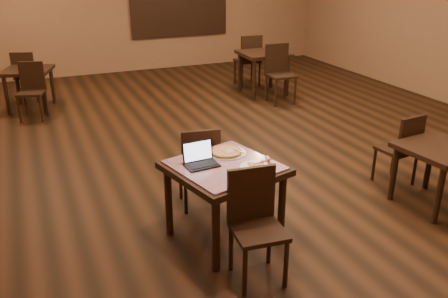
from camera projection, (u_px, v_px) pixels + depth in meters
name	position (u px, v px, depth m)	size (l,w,h in m)	color
ground	(254.00, 135.00, 7.15)	(10.00, 10.00, 0.00)	black
wall_back	(158.00, 3.00, 10.83)	(8.00, 0.02, 3.00)	#865F44
mural	(179.00, 0.00, 10.96)	(2.34, 0.05, 1.64)	#245387
tiled_table	(224.00, 175.00, 4.34)	(1.12, 1.12, 0.76)	black
chair_main_near	(255.00, 218.00, 3.87)	(0.45, 0.45, 0.95)	black
chair_main_far	(200.00, 164.00, 4.92)	(0.46, 0.46, 0.92)	black
laptop	(200.00, 159.00, 4.29)	(0.31, 0.25, 0.20)	black
plate	(255.00, 167.00, 4.23)	(0.27, 0.27, 0.01)	white
pizza_slice	(255.00, 166.00, 4.22)	(0.18, 0.18, 0.02)	beige
pizza_pan	(226.00, 152.00, 4.55)	(0.39, 0.39, 0.01)	silver
pizza_whole	(226.00, 151.00, 4.54)	(0.31, 0.31, 0.02)	beige
spatula	(229.00, 151.00, 4.53)	(0.10, 0.23, 0.01)	silver
napkin_roll	(271.00, 161.00, 4.32)	(0.05, 0.18, 0.04)	white
other_table_a	(263.00, 59.00, 9.07)	(0.90, 0.90, 0.81)	black
other_table_a_chair_near	(279.00, 70.00, 8.58)	(0.47, 0.47, 1.05)	black
other_table_a_chair_far	(249.00, 58.00, 9.62)	(0.47, 0.47, 1.05)	black
other_table_b	(28.00, 76.00, 8.17)	(0.96, 0.96, 0.71)	black
other_table_b_chair_near	(32.00, 87.00, 7.74)	(0.50, 0.50, 0.92)	black
other_table_b_chair_far	(26.00, 73.00, 8.64)	(0.50, 0.50, 0.92)	black
other_table_c	(438.00, 157.00, 4.97)	(0.79, 0.79, 0.68)	black
other_table_c_chair_far	(403.00, 146.00, 5.43)	(0.42, 0.42, 0.87)	black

